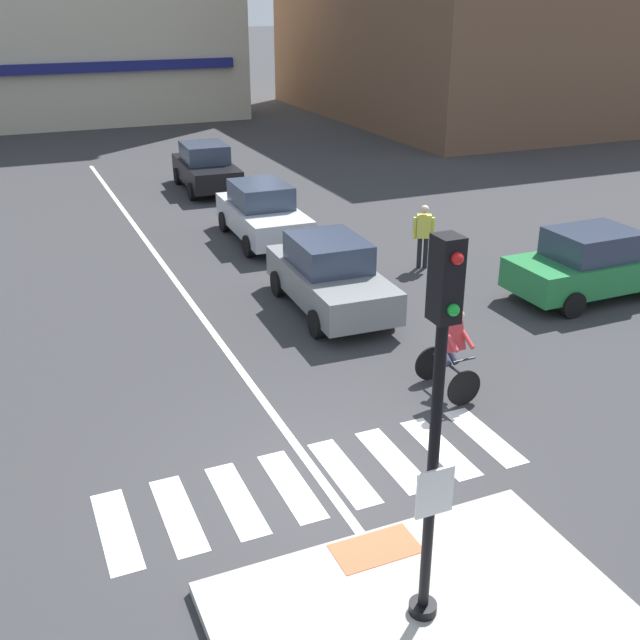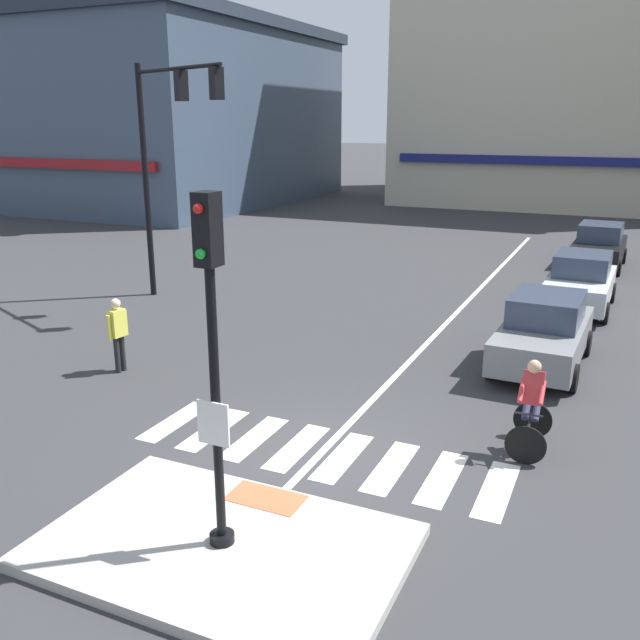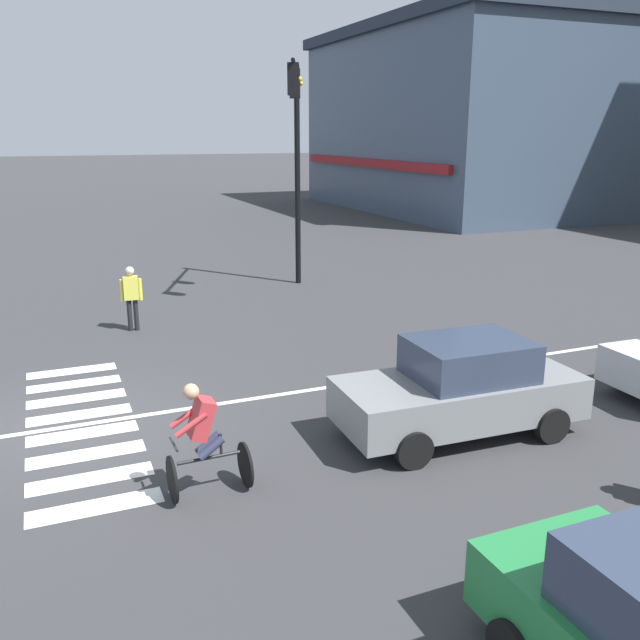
# 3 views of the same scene
# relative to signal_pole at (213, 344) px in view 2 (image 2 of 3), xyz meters

# --- Properties ---
(ground_plane) EXTENTS (300.00, 300.00, 0.00)m
(ground_plane) POSITION_rel_signal_pole_xyz_m (0.00, 2.87, -2.84)
(ground_plane) COLOR #333335
(traffic_island) EXTENTS (4.66, 3.01, 0.15)m
(traffic_island) POSITION_rel_signal_pole_xyz_m (0.00, 0.01, -2.76)
(traffic_island) COLOR #A3A099
(traffic_island) RESTS_ON ground
(tactile_pad_front) EXTENTS (1.10, 0.60, 0.01)m
(tactile_pad_front) POSITION_rel_signal_pole_xyz_m (0.00, 1.16, -2.68)
(tactile_pad_front) COLOR #DB5B38
(tactile_pad_front) RESTS_ON traffic_island
(signal_pole) EXTENTS (0.44, 0.38, 4.46)m
(signal_pole) POSITION_rel_signal_pole_xyz_m (0.00, 0.00, 0.00)
(signal_pole) COLOR black
(signal_pole) RESTS_ON traffic_island
(crosswalk_stripe_a) EXTENTS (0.44, 1.80, 0.01)m
(crosswalk_stripe_a) POSITION_rel_signal_pole_xyz_m (-2.94, 3.03, -2.83)
(crosswalk_stripe_a) COLOR silver
(crosswalk_stripe_a) RESTS_ON ground
(crosswalk_stripe_b) EXTENTS (0.44, 1.80, 0.01)m
(crosswalk_stripe_b) POSITION_rel_signal_pole_xyz_m (-2.10, 3.03, -2.83)
(crosswalk_stripe_b) COLOR silver
(crosswalk_stripe_b) RESTS_ON ground
(crosswalk_stripe_c) EXTENTS (0.44, 1.80, 0.01)m
(crosswalk_stripe_c) POSITION_rel_signal_pole_xyz_m (-1.26, 3.03, -2.83)
(crosswalk_stripe_c) COLOR silver
(crosswalk_stripe_c) RESTS_ON ground
(crosswalk_stripe_d) EXTENTS (0.44, 1.80, 0.01)m
(crosswalk_stripe_d) POSITION_rel_signal_pole_xyz_m (-0.42, 3.03, -2.83)
(crosswalk_stripe_d) COLOR silver
(crosswalk_stripe_d) RESTS_ON ground
(crosswalk_stripe_e) EXTENTS (0.44, 1.80, 0.01)m
(crosswalk_stripe_e) POSITION_rel_signal_pole_xyz_m (0.42, 3.03, -2.83)
(crosswalk_stripe_e) COLOR silver
(crosswalk_stripe_e) RESTS_ON ground
(crosswalk_stripe_f) EXTENTS (0.44, 1.80, 0.01)m
(crosswalk_stripe_f) POSITION_rel_signal_pole_xyz_m (1.26, 3.03, -2.83)
(crosswalk_stripe_f) COLOR silver
(crosswalk_stripe_f) RESTS_ON ground
(crosswalk_stripe_g) EXTENTS (0.44, 1.80, 0.01)m
(crosswalk_stripe_g) POSITION_rel_signal_pole_xyz_m (2.10, 3.03, -2.83)
(crosswalk_stripe_g) COLOR silver
(crosswalk_stripe_g) RESTS_ON ground
(crosswalk_stripe_h) EXTENTS (0.44, 1.80, 0.01)m
(crosswalk_stripe_h) POSITION_rel_signal_pole_xyz_m (2.94, 3.03, -2.83)
(crosswalk_stripe_h) COLOR silver
(crosswalk_stripe_h) RESTS_ON ground
(lane_centre_line) EXTENTS (0.14, 28.00, 0.01)m
(lane_centre_line) POSITION_rel_signal_pole_xyz_m (0.04, 12.87, -2.83)
(lane_centre_line) COLOR silver
(lane_centre_line) RESTS_ON ground
(traffic_light_mast) EXTENTS (3.93, 1.73, 6.96)m
(traffic_light_mast) POSITION_rel_signal_pole_xyz_m (-8.16, 10.16, 1.92)
(traffic_light_mast) COLOR black
(traffic_light_mast) RESTS_ON ground
(building_corner_left) EXTENTS (21.32, 21.99, 11.41)m
(building_corner_left) POSITION_rel_signal_pole_xyz_m (-26.98, 32.78, 2.89)
(building_corner_left) COLOR #3D4C60
(building_corner_left) RESTS_ON ground
(building_far_block) EXTENTS (21.16, 18.31, 17.60)m
(building_far_block) POSITION_rel_signal_pole_xyz_m (-0.15, 44.92, 5.98)
(building_far_block) COLOR beige
(building_far_block) RESTS_ON ground
(car_grey_eastbound_mid) EXTENTS (1.96, 4.16, 1.64)m
(car_grey_eastbound_mid) POSITION_rel_signal_pole_xyz_m (2.83, 8.93, -2.03)
(car_grey_eastbound_mid) COLOR slate
(car_grey_eastbound_mid) RESTS_ON ground
(car_silver_eastbound_far) EXTENTS (1.94, 4.15, 1.64)m
(car_silver_eastbound_far) POSITION_rel_signal_pole_xyz_m (3.19, 14.46, -2.03)
(car_silver_eastbound_far) COLOR silver
(car_silver_eastbound_far) RESTS_ON ground
(car_black_eastbound_distant) EXTENTS (1.99, 4.17, 1.64)m
(car_black_eastbound_distant) POSITION_rel_signal_pole_xyz_m (3.35, 21.03, -2.03)
(car_black_eastbound_distant) COLOR black
(car_black_eastbound_distant) RESTS_ON ground
(cyclist) EXTENTS (0.69, 1.11, 1.68)m
(cyclist) POSITION_rel_signal_pole_xyz_m (3.17, 4.50, -1.97)
(cyclist) COLOR black
(cyclist) RESTS_ON ground
(pedestrian_at_curb_left) EXTENTS (0.26, 0.55, 1.67)m
(pedestrian_at_curb_left) POSITION_rel_signal_pole_xyz_m (-5.60, 4.68, -1.85)
(pedestrian_at_curb_left) COLOR black
(pedestrian_at_curb_left) RESTS_ON ground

